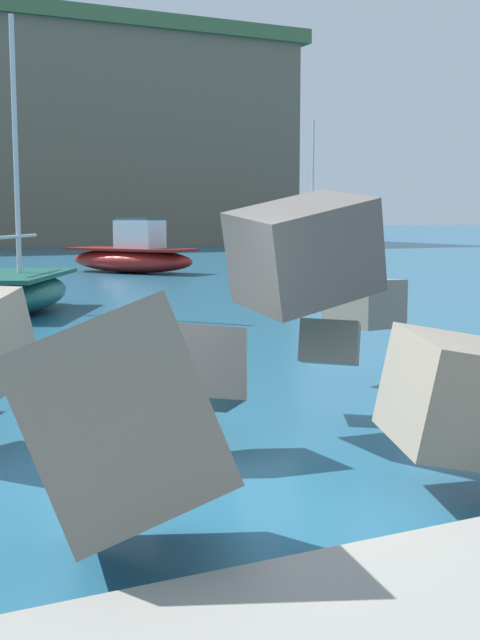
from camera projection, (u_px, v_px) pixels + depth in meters
name	position (u px, v px, depth m)	size (l,w,h in m)	color
ground_plane	(165.00, 505.00, 6.63)	(400.00, 400.00, 0.00)	#235B7A
breakwater_jetty	(158.00, 354.00, 7.76)	(33.03, 7.38, 2.63)	#3D3A38
boat_near_centre	(133.00, 255.00, 34.40)	(5.12, 6.16, 2.31)	maroon
boat_mid_centre	(310.00, 251.00, 44.61)	(2.63, 5.16, 7.38)	#EAC64C
boat_mid_right	(136.00, 249.00, 44.35)	(4.13, 4.05, 2.08)	#1E6656
boat_far_left	(16.00, 291.00, 19.94)	(4.18, 5.31, 7.10)	#1E6656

